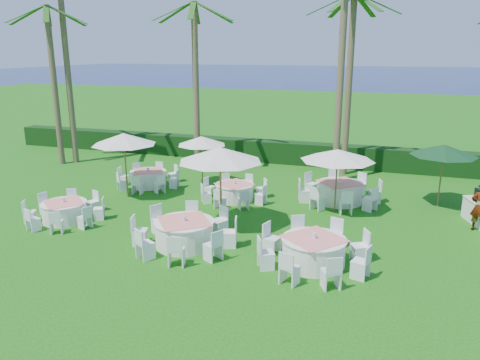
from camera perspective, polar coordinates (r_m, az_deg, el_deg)
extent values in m
plane|color=#15520E|center=(16.05, -6.94, -7.23)|extent=(120.00, 120.00, 0.00)
cube|color=black|center=(26.72, 3.99, 3.50)|extent=(34.00, 1.00, 1.20)
plane|color=#060E43|center=(115.67, 15.49, 12.02)|extent=(260.00, 260.00, 0.00)
cylinder|color=white|center=(18.69, -20.60, -3.67)|extent=(1.60, 1.60, 0.69)
cylinder|color=white|center=(18.58, -20.70, -2.63)|extent=(1.66, 1.66, 0.03)
cube|color=#F58277|center=(18.58, -20.71, -2.56)|extent=(1.82, 1.82, 0.01)
cylinder|color=silver|center=(18.55, -20.74, -2.31)|extent=(0.11, 0.11, 0.15)
cube|color=white|center=(18.43, -16.84, -3.37)|extent=(0.52, 0.52, 0.83)
cube|color=white|center=(19.32, -17.53, -2.55)|extent=(0.49, 0.49, 0.83)
cube|color=white|center=(19.83, -19.88, -2.30)|extent=(0.52, 0.52, 0.83)
cube|color=white|center=(19.70, -22.59, -2.70)|extent=(0.49, 0.49, 0.83)
cube|color=white|center=(18.99, -24.29, -3.55)|extent=(0.52, 0.52, 0.83)
cube|color=white|center=(18.09, -23.93, -4.43)|extent=(0.49, 0.49, 0.83)
cube|color=white|center=(17.53, -21.46, -4.78)|extent=(0.52, 0.52, 0.83)
cube|color=white|center=(17.67, -18.42, -4.32)|extent=(0.49, 0.49, 0.83)
cylinder|color=white|center=(15.44, -6.78, -6.53)|extent=(1.89, 1.89, 0.82)
cylinder|color=white|center=(15.29, -6.83, -5.07)|extent=(1.96, 1.96, 0.03)
cube|color=#F58277|center=(15.28, -6.83, -4.98)|extent=(2.14, 2.14, 0.01)
cylinder|color=silver|center=(15.25, -6.84, -4.68)|extent=(0.13, 0.13, 0.17)
cube|color=white|center=(15.24, -1.28, -6.39)|extent=(0.56, 0.56, 0.98)
cube|color=white|center=(16.24, -2.55, -4.98)|extent=(0.62, 0.62, 0.98)
cube|color=white|center=(16.77, -5.97, -4.38)|extent=(0.56, 0.56, 0.98)
cube|color=white|center=(16.56, -9.77, -4.79)|extent=(0.62, 0.62, 0.98)
cube|color=white|center=(15.71, -12.12, -6.05)|extent=(0.56, 0.56, 0.98)
cube|color=white|center=(14.68, -11.50, -7.61)|extent=(0.62, 0.62, 0.98)
cube|color=white|center=(14.07, -7.77, -8.47)|extent=(0.56, 0.56, 0.98)
cube|color=white|center=(14.32, -3.31, -7.91)|extent=(0.62, 0.62, 0.98)
cylinder|color=white|center=(14.21, 8.96, -8.66)|extent=(1.86, 1.86, 0.81)
cylinder|color=white|center=(14.05, 9.03, -7.13)|extent=(1.94, 1.94, 0.03)
cube|color=#F58277|center=(14.04, 9.03, -7.03)|extent=(2.11, 2.11, 0.01)
cylinder|color=silver|center=(14.00, 9.05, -6.71)|extent=(0.13, 0.13, 0.17)
cube|color=white|center=(14.69, 14.39, -7.81)|extent=(0.61, 0.61, 0.97)
cube|color=white|center=(15.40, 11.39, -6.50)|extent=(0.56, 0.56, 0.97)
cube|color=white|center=(15.44, 7.25, -6.24)|extent=(0.61, 0.61, 0.97)
cube|color=white|center=(14.81, 3.90, -7.13)|extent=(0.56, 0.56, 0.97)
cube|color=white|center=(13.80, 3.18, -8.88)|extent=(0.61, 0.61, 0.97)
cube|color=white|center=(13.00, 6.07, -10.56)|extent=(0.56, 0.56, 0.97)
cube|color=white|center=(12.95, 11.05, -10.90)|extent=(0.61, 0.61, 0.97)
cube|color=white|center=(13.67, 14.50, -9.63)|extent=(0.56, 0.56, 0.97)
cylinder|color=white|center=(22.31, -11.10, 0.13)|extent=(1.62, 1.62, 0.70)
cylinder|color=white|center=(22.22, -11.15, 1.03)|extent=(1.69, 1.69, 0.03)
cube|color=#F58277|center=(22.21, -11.15, 1.09)|extent=(1.78, 1.78, 0.01)
cylinder|color=silver|center=(22.19, -11.16, 1.30)|extent=(0.11, 0.11, 0.15)
cube|color=white|center=(21.84, -8.04, 0.13)|extent=(0.44, 0.44, 0.84)
cube|color=white|center=(22.77, -8.17, 0.77)|extent=(0.55, 0.55, 0.84)
cube|color=white|center=(23.42, -9.93, 1.10)|extent=(0.44, 0.44, 0.84)
cube|color=white|center=(23.43, -12.29, 0.98)|extent=(0.55, 0.55, 0.84)
cube|color=white|center=(22.80, -14.04, 0.47)|extent=(0.44, 0.44, 0.84)
cube|color=white|center=(21.87, -14.16, -0.18)|extent=(0.55, 0.55, 0.84)
cube|color=white|center=(21.18, -12.41, -0.58)|extent=(0.44, 0.44, 0.84)
cube|color=white|center=(21.17, -9.79, -0.45)|extent=(0.55, 0.55, 0.84)
cylinder|color=white|center=(19.88, -0.68, -1.52)|extent=(1.58, 1.58, 0.68)
cylinder|color=white|center=(19.78, -0.68, -0.54)|extent=(1.64, 1.64, 0.03)
cube|color=#F58277|center=(19.77, -0.68, -0.47)|extent=(1.75, 1.75, 0.01)
cylinder|color=silver|center=(19.75, -0.68, -0.23)|extent=(0.11, 0.11, 0.15)
cube|color=white|center=(20.23, 2.67, -1.02)|extent=(0.54, 0.54, 0.82)
cube|color=white|center=(20.91, 0.92, -0.45)|extent=(0.44, 0.44, 0.82)
cube|color=white|center=(20.99, -1.65, -0.39)|extent=(0.54, 0.54, 0.82)
cube|color=white|center=(20.45, -3.72, -0.86)|extent=(0.44, 0.44, 0.82)
cube|color=white|center=(19.55, -4.14, -1.64)|extent=(0.54, 0.54, 0.82)
cube|color=white|center=(18.83, -2.46, -2.30)|extent=(0.44, 0.44, 0.82)
cube|color=white|center=(18.73, 0.41, -2.38)|extent=(0.54, 0.54, 0.82)
cube|color=white|center=(19.33, 2.54, -1.82)|extent=(0.44, 0.44, 0.82)
cylinder|color=white|center=(20.02, 12.01, -1.54)|extent=(1.88, 1.88, 0.82)
cylinder|color=white|center=(19.91, 12.08, -0.39)|extent=(1.96, 1.96, 0.03)
cube|color=#F58277|center=(19.90, 12.08, -0.32)|extent=(2.13, 2.13, 0.01)
cylinder|color=silver|center=(19.88, 12.09, -0.09)|extent=(0.13, 0.13, 0.17)
cube|color=white|center=(20.31, 16.10, -1.34)|extent=(0.57, 0.57, 0.98)
cube|color=white|center=(21.18, 14.32, -0.52)|extent=(0.62, 0.62, 0.98)
cube|color=white|center=(21.39, 11.37, -0.17)|extent=(0.57, 0.57, 0.98)
cube|color=white|center=(20.83, 8.74, -0.47)|extent=(0.62, 0.62, 0.98)
cube|color=white|center=(19.80, 7.83, -1.29)|extent=(0.57, 0.57, 0.98)
cube|color=white|center=(18.86, 9.44, -2.22)|extent=(0.62, 0.62, 0.98)
cube|color=white|center=(18.62, 12.77, -2.63)|extent=(0.57, 0.57, 0.98)
cube|color=white|center=(19.24, 15.58, -2.23)|extent=(0.62, 0.62, 0.98)
cylinder|color=brown|center=(20.65, -13.75, 1.58)|extent=(0.06, 0.06, 2.70)
cone|color=silver|center=(20.40, -13.97, 4.89)|extent=(2.74, 2.74, 0.49)
sphere|color=brown|center=(20.37, -14.00, 5.35)|extent=(0.11, 0.11, 0.11)
cylinder|color=brown|center=(16.56, -2.37, -1.18)|extent=(0.07, 0.07, 2.84)
cone|color=silver|center=(16.24, -2.42, 3.14)|extent=(3.00, 3.00, 0.51)
sphere|color=brown|center=(16.20, -2.43, 3.75)|extent=(0.11, 0.11, 0.11)
cylinder|color=brown|center=(21.93, -4.64, 2.20)|extent=(0.05, 0.05, 2.25)
cone|color=silver|center=(21.71, -4.70, 4.80)|extent=(2.27, 2.27, 0.41)
sphere|color=brown|center=(21.69, -4.71, 5.16)|extent=(0.09, 0.09, 0.09)
cylinder|color=brown|center=(18.60, 11.63, -0.26)|extent=(0.06, 0.06, 2.42)
cone|color=silver|center=(18.34, 11.81, 3.02)|extent=(2.87, 2.87, 0.44)
sphere|color=brown|center=(18.31, 11.84, 3.47)|extent=(0.10, 0.10, 0.10)
cylinder|color=brown|center=(20.51, 23.27, 0.33)|extent=(0.06, 0.06, 2.48)
cone|color=#0F3A1A|center=(20.27, 23.61, 3.37)|extent=(2.62, 2.62, 0.45)
sphere|color=brown|center=(20.24, 23.66, 3.79)|extent=(0.10, 0.10, 0.10)
imported|color=gray|center=(18.47, 27.24, -2.93)|extent=(0.66, 0.45, 1.75)
cylinder|color=brown|center=(27.62, -20.41, 13.84)|extent=(0.32, 0.32, 11.59)
cylinder|color=brown|center=(24.79, -5.39, 11.05)|extent=(0.32, 0.32, 8.50)
cube|color=#1C4812|center=(24.16, -3.36, 19.91)|extent=(2.22, 0.71, 1.00)
cube|color=#1C4812|center=(25.26, -3.23, 19.73)|extent=(1.67, 1.84, 1.00)
cube|color=#1C4812|center=(25.86, -5.39, 19.59)|extent=(0.97, 2.18, 1.00)
cube|color=#1C4812|center=(25.42, -7.77, 19.59)|extent=(2.22, 0.71, 1.00)
cube|color=#1C4812|center=(24.33, -8.11, 19.76)|extent=(1.67, 1.84, 1.00)
cube|color=#1C4812|center=(23.69, -5.88, 19.95)|extent=(0.97, 2.18, 1.00)
cylinder|color=brown|center=(22.44, 12.33, 15.24)|extent=(0.32, 0.32, 12.37)
cylinder|color=brown|center=(24.03, 13.11, 10.88)|extent=(0.32, 0.32, 8.76)
cube|color=#1C4812|center=(24.11, 16.47, 19.95)|extent=(2.22, 0.57, 1.00)
cube|color=#1C4812|center=(25.02, 14.94, 19.88)|extent=(1.10, 2.15, 1.00)
cube|color=#1C4812|center=(24.98, 12.27, 20.05)|extent=(1.57, 1.92, 1.00)
cube|color=#1C4812|center=(24.03, 10.93, 20.31)|extent=(2.22, 0.57, 1.00)
cube|color=#1C4812|center=(23.09, 12.37, 20.43)|extent=(1.10, 2.15, 1.00)
cube|color=#1C4812|center=(23.13, 15.26, 20.25)|extent=(1.57, 1.92, 1.00)
cylinder|color=brown|center=(27.59, -21.67, 10.43)|extent=(0.32, 0.32, 8.43)
cube|color=#1C4812|center=(27.01, -20.42, 18.41)|extent=(2.22, 0.58, 1.00)
cube|color=#1C4812|center=(28.10, -20.40, 18.26)|extent=(1.09, 2.15, 1.00)
cube|color=#1C4812|center=(28.66, -22.38, 18.01)|extent=(1.57, 1.91, 1.00)
cube|color=#1C4812|center=(28.17, -24.45, 17.86)|extent=(2.22, 0.58, 1.00)
cube|color=#1C4812|center=(27.07, -24.63, 17.98)|extent=(1.09, 2.15, 1.00)
cube|color=#1C4812|center=(26.48, -22.58, 18.28)|extent=(1.57, 1.91, 1.00)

